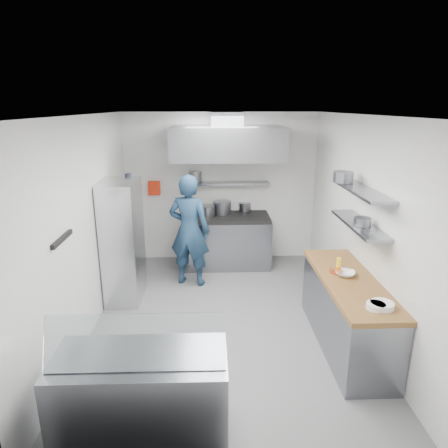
{
  "coord_description": "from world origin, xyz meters",
  "views": [
    {
      "loc": [
        -0.19,
        -4.97,
        2.92
      ],
      "look_at": [
        0.0,
        0.6,
        1.25
      ],
      "focal_mm": 32.0,
      "sensor_mm": 36.0,
      "label": 1
    }
  ],
  "objects_px": {
    "wire_rack": "(123,241)",
    "display_case": "(142,398)",
    "gas_range": "(227,242)",
    "chef": "(189,231)"
  },
  "relations": [
    {
      "from": "wire_rack",
      "to": "display_case",
      "type": "height_order",
      "value": "wire_rack"
    },
    {
      "from": "gas_range",
      "to": "chef",
      "type": "relative_size",
      "value": 0.85
    },
    {
      "from": "chef",
      "to": "display_case",
      "type": "xyz_separation_m",
      "value": [
        -0.27,
        -3.29,
        -0.51
      ]
    },
    {
      "from": "gas_range",
      "to": "display_case",
      "type": "distance_m",
      "value": 4.2
    },
    {
      "from": "display_case",
      "to": "gas_range",
      "type": "bearing_deg",
      "value": 77.43
    },
    {
      "from": "chef",
      "to": "wire_rack",
      "type": "bearing_deg",
      "value": 41.37
    },
    {
      "from": "gas_range",
      "to": "wire_rack",
      "type": "xyz_separation_m",
      "value": [
        -1.63,
        -1.28,
        0.48
      ]
    },
    {
      "from": "gas_range",
      "to": "chef",
      "type": "xyz_separation_m",
      "value": [
        -0.65,
        -0.81,
        0.49
      ]
    },
    {
      "from": "gas_range",
      "to": "wire_rack",
      "type": "height_order",
      "value": "wire_rack"
    },
    {
      "from": "chef",
      "to": "wire_rack",
      "type": "distance_m",
      "value": 1.09
    }
  ]
}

